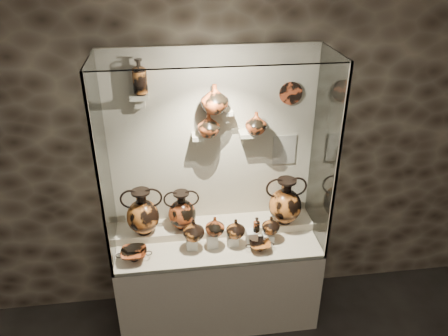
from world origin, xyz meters
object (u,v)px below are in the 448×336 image
Objects in this scene: amphora_right at (285,201)px; amphora_left at (143,212)px; lekythos_tall at (139,75)px; jug_c at (236,228)px; ovoid_vase_b at (215,99)px; kylix_left at (134,254)px; ovoid_vase_a at (209,125)px; ovoid_vase_c at (256,123)px; lekythos_small at (257,224)px; jug_b at (215,226)px; jug_e at (271,225)px; kylix_right at (260,245)px; jug_a at (194,230)px; amphora_mid at (182,210)px.

amphora_left is at bearing 160.47° from amphora_right.
lekythos_tall is (-1.13, 0.11, 1.10)m from amphora_right.
ovoid_vase_b reaches higher than jug_c.
ovoid_vase_a reaches higher than kylix_left.
amphora_left reaches higher than kylix_left.
kylix_left is 1.51× the size of ovoid_vase_c.
ovoid_vase_c is at bearing -21.71° from lekythos_tall.
amphora_left is 2.68× the size of lekythos_small.
amphora_right is 1.57× the size of kylix_left.
lekythos_small is (-0.28, -0.18, -0.09)m from amphora_right.
jug_b is 1.05× the size of jug_e.
kylix_left is at bearing 178.11° from lekythos_small.
amphora_right is 0.95m from ovoid_vase_a.
ovoid_vase_a is at bearing 12.38° from amphora_left.
ovoid_vase_c is (0.19, 0.27, 0.81)m from jug_c.
ovoid_vase_b reaches higher than kylix_right.
ovoid_vase_a is (-0.01, 0.27, 0.77)m from jug_b.
ovoid_vase_a is 1.05× the size of ovoid_vase_c.
jug_a is at bearing 168.73° from jug_e.
amphora_mid is at bearing 8.88° from amphora_left.
jug_c is 0.56× the size of lekythos_tall.
lekythos_tall is (-0.51, 0.30, 1.17)m from jug_b.
jug_a is 0.98× the size of ovoid_vase_a.
lekythos_small reaches higher than kylix_left.
amphora_mid reaches higher than jug_a.
jug_a is 1.27m from lekythos_tall.
amphora_left is 1.51× the size of kylix_left.
amphora_mid is at bearing 139.70° from jug_c.
amphora_right reaches higher than jug_c.
ovoid_vase_c is (-0.26, 0.08, 0.70)m from amphora_right.
ovoid_vase_c is (-0.11, 0.24, 0.82)m from jug_e.
jug_e is (0.72, -0.18, -0.09)m from amphora_mid.
jug_b is at bearing 166.82° from jug_c.
jug_a is 0.34m from jug_c.
jug_a is at bearing -45.47° from amphora_mid.
lekythos_small is at bearing -38.95° from lekythos_tall.
jug_a is 0.81× the size of kylix_right.
amphora_right is 0.45m from kylix_right.
jug_c is at bearing -2.80° from amphora_mid.
lekythos_tall is at bearing 146.35° from kylix_right.
amphora_left is 2.48× the size of jug_b.
lekythos_small is 0.56× the size of kylix_left.
jug_a reaches higher than kylix_right.
jug_c is 1.06m from ovoid_vase_b.
jug_e is (0.30, 0.03, -0.01)m from jug_c.
amphora_mid is 2.32× the size of lekythos_small.
ovoid_vase_c is (0.62, 0.06, 0.73)m from amphora_mid.
jug_b is at bearing -116.09° from ovoid_vase_b.
ovoid_vase_a is (0.64, 0.34, 0.93)m from kylix_left.
ovoid_vase_a is at bearing 126.68° from kylix_right.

